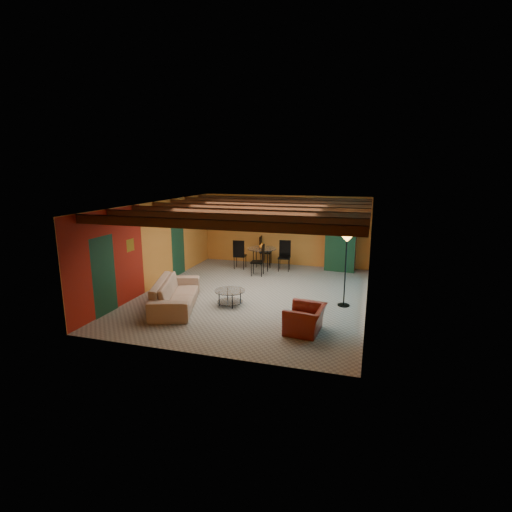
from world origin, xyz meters
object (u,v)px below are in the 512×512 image
(floor_lamp, at_px, (345,270))
(vase, at_px, (262,237))
(potted_plant, at_px, (342,214))
(dining_table, at_px, (262,255))
(armchair, at_px, (305,319))
(sofa, at_px, (176,293))
(coffee_table, at_px, (230,297))
(armoire, at_px, (341,246))

(floor_lamp, relative_size, vase, 9.67)
(potted_plant, xyz_separation_m, vase, (-2.80, -0.75, -0.86))
(potted_plant, bearing_deg, vase, -165.07)
(dining_table, bearing_deg, armchair, -64.15)
(sofa, relative_size, potted_plant, 5.64)
(dining_table, bearing_deg, coffee_table, -86.87)
(sofa, distance_m, potted_plant, 6.81)
(vase, bearing_deg, potted_plant, 14.93)
(sofa, distance_m, armoire, 6.62)
(coffee_table, height_order, potted_plant, potted_plant)
(sofa, xyz_separation_m, potted_plant, (3.95, 5.28, 1.70))
(coffee_table, bearing_deg, sofa, -158.75)
(coffee_table, height_order, dining_table, dining_table)
(coffee_table, xyz_separation_m, vase, (-0.22, 4.00, 1.01))
(potted_plant, distance_m, vase, 3.02)
(armchair, distance_m, dining_table, 5.81)
(dining_table, distance_m, armoire, 2.92)
(armchair, distance_m, potted_plant, 6.23)
(dining_table, xyz_separation_m, vase, (0.00, 0.00, 0.66))
(sofa, distance_m, dining_table, 4.68)
(sofa, relative_size, dining_table, 1.20)
(coffee_table, distance_m, dining_table, 4.02)
(coffee_table, bearing_deg, potted_plant, 61.47)
(potted_plant, bearing_deg, floor_lamp, -83.41)
(dining_table, xyz_separation_m, potted_plant, (2.80, 0.75, 1.52))
(armchair, distance_m, vase, 5.87)
(coffee_table, height_order, vase, vase)
(dining_table, height_order, potted_plant, potted_plant)
(sofa, bearing_deg, armoire, -55.05)
(coffee_table, xyz_separation_m, floor_lamp, (3.03, 0.85, 0.79))
(armoire, distance_m, floor_lamp, 3.92)
(floor_lamp, bearing_deg, armchair, -109.21)
(dining_table, distance_m, potted_plant, 3.27)
(armoire, relative_size, vase, 8.84)
(armchair, height_order, floor_lamp, floor_lamp)
(floor_lamp, bearing_deg, vase, 135.89)
(floor_lamp, distance_m, vase, 4.53)
(sofa, relative_size, armchair, 2.67)
(coffee_table, bearing_deg, armchair, -27.81)
(armoire, height_order, vase, armoire)
(armoire, bearing_deg, sofa, -121.86)
(sofa, bearing_deg, vase, -32.49)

